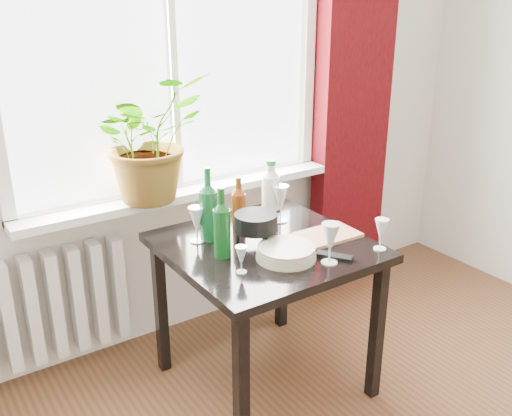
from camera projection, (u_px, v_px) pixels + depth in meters
window at (169, 34)px, 2.70m from camera, size 1.72×0.08×1.62m
windowsill at (183, 192)px, 2.92m from camera, size 1.72×0.20×0.04m
curtain at (354, 82)px, 3.31m from camera, size 0.50×0.12×2.56m
radiator at (43, 308)px, 2.71m from camera, size 0.80×0.10×0.55m
table at (265, 262)px, 2.57m from camera, size 0.85×0.85×0.74m
potted_plant at (148, 138)px, 2.67m from camera, size 0.63×0.58×0.60m
wine_bottle_left at (222, 222)px, 2.36m from camera, size 0.08×0.08×0.31m
wine_bottle_right at (208, 204)px, 2.52m from camera, size 0.11×0.11×0.34m
bottle_amber at (239, 204)px, 2.63m from camera, size 0.08×0.08×0.27m
cleaning_bottle at (271, 189)px, 2.77m from camera, size 0.11×0.11×0.30m
wineglass_front_right at (330, 243)px, 2.32m from camera, size 0.10×0.10×0.18m
wineglass_far_right at (381, 234)px, 2.45m from camera, size 0.06×0.06×0.14m
wineglass_back_center at (280, 203)px, 2.75m from camera, size 0.08×0.08×0.19m
wineglass_back_left at (197, 224)px, 2.52m from camera, size 0.09×0.09×0.17m
wineglass_front_left at (241, 260)px, 2.25m from camera, size 0.06×0.06×0.12m
plate_stack at (286, 253)px, 2.38m from camera, size 0.33×0.33×0.06m
fondue_pot at (256, 229)px, 2.50m from camera, size 0.27×0.25×0.15m
tv_remote at (334, 256)px, 2.40m from camera, size 0.12×0.16×0.02m
cutting_board at (326, 235)px, 2.60m from camera, size 0.30×0.20×0.02m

